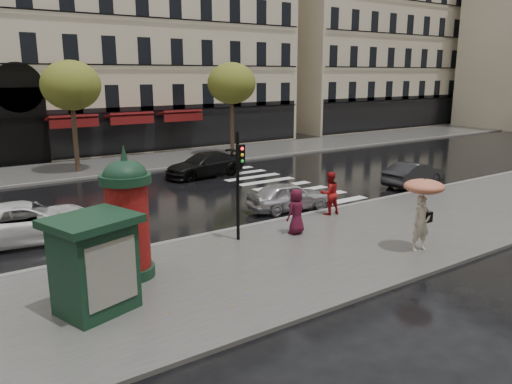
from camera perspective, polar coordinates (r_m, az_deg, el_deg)
ground at (r=17.00m, az=3.87°, el=-6.85°), size 160.00×160.00×0.00m
near_sidewalk at (r=16.62m, az=4.96°, el=-7.14°), size 90.00×7.00×0.12m
far_sidewalk at (r=33.49m, az=-16.82°, el=2.83°), size 90.00×6.00×0.12m
near_kerb at (r=19.28m, az=-1.69°, el=-4.13°), size 90.00×0.25×0.14m
far_kerb at (r=30.69m, az=-15.06°, el=2.04°), size 90.00×0.25×0.14m
zebra_crossing at (r=27.85m, az=1.25°, el=1.23°), size 3.60×11.75×0.01m
bldg_far_corner at (r=45.67m, az=-14.85°, el=19.82°), size 26.00×14.00×22.90m
bldg_far_right at (r=61.37m, az=11.88°, el=18.22°), size 24.00×14.00×22.90m
tree_far_left at (r=31.47m, az=-20.39°, el=11.30°), size 3.40×3.40×6.64m
tree_far_right at (r=35.88m, az=-2.80°, el=12.26°), size 3.40×3.40×6.64m
woman_umbrella at (r=17.19m, az=18.54°, el=-1.15°), size 1.30×1.30×2.49m
woman_red at (r=20.97m, az=8.40°, el=-0.13°), size 0.97×0.80×1.81m
man_burgundy at (r=18.31m, az=4.62°, el=-2.22°), size 0.92×0.70×1.68m
morris_column at (r=14.62m, az=-14.48°, el=-2.53°), size 1.44×1.44×3.87m
traffic_light at (r=17.17m, az=-1.98°, el=1.90°), size 0.24×0.36×3.86m
newsstand at (r=12.91m, az=-18.00°, el=-7.75°), size 2.42×2.21×2.42m
car_silver at (r=21.91m, az=3.74°, el=-0.47°), size 3.88×1.93×1.27m
car_darkgrey at (r=27.89m, az=17.58°, el=1.96°), size 4.00×1.67×1.28m
car_white at (r=19.51m, az=-24.73°, el=-3.18°), size 5.48×3.09×1.44m
car_black at (r=29.20m, az=-5.91°, el=3.11°), size 4.91×2.28×1.39m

